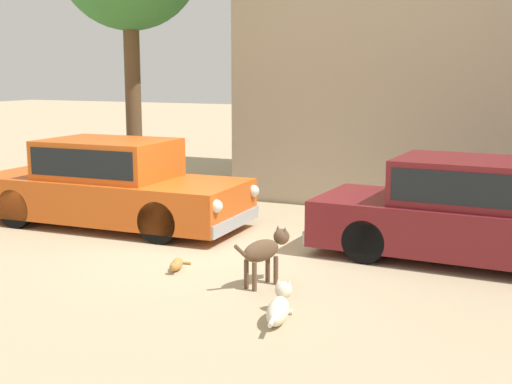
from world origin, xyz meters
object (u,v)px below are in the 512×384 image
parked_sedan_nearest (111,183)px  stray_cat (177,265)px  parked_sedan_second (471,211)px  stray_dog_tan (279,307)px  stray_dog_spotted (266,250)px

parked_sedan_nearest → stray_cat: parked_sedan_nearest is taller
parked_sedan_nearest → stray_cat: size_ratio=8.62×
parked_sedan_second → stray_dog_tan: (-1.53, -3.27, -0.56)m
parked_sedan_second → stray_cat: size_ratio=8.00×
stray_dog_tan → stray_cat: bearing=46.7°
parked_sedan_second → stray_dog_spotted: size_ratio=4.86×
parked_sedan_nearest → stray_dog_tan: 5.36m
parked_sedan_nearest → stray_dog_tan: bearing=-36.4°
parked_sedan_second → stray_cat: parked_sedan_second is taller
stray_dog_spotted → parked_sedan_nearest: bearing=83.8°
parked_sedan_second → stray_dog_spotted: parked_sedan_second is taller
stray_dog_spotted → stray_dog_tan: stray_dog_spotted is taller
stray_dog_spotted → stray_dog_tan: size_ratio=0.93×
stray_dog_spotted → stray_cat: (-1.33, 0.07, -0.37)m
parked_sedan_nearest → stray_dog_tan: size_ratio=4.85×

